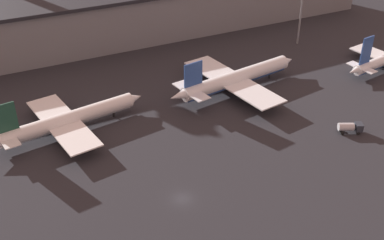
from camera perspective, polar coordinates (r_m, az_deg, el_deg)
The scene contains 5 objects.
ground at distance 103.35m, azimuth -1.17°, elevation -9.32°, with size 600.00×600.00×0.00m, color #26262B.
terminal_building at distance 172.26m, azimuth -14.13°, elevation 10.75°, with size 236.53×20.05×18.01m.
airplane_1 at distance 126.73m, azimuth -14.59°, elevation -0.02°, with size 43.32×31.36×12.77m.
airplane_2 at distance 143.04m, azimuth 5.20°, elevation 4.91°, with size 46.23×37.45×12.93m.
service_vehicle_3 at distance 129.60m, azimuth 18.24°, elevation -0.81°, with size 6.49×4.69×2.79m.
Camera 1 is at (-33.03, -70.79, 67.67)m, focal length 45.00 mm.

